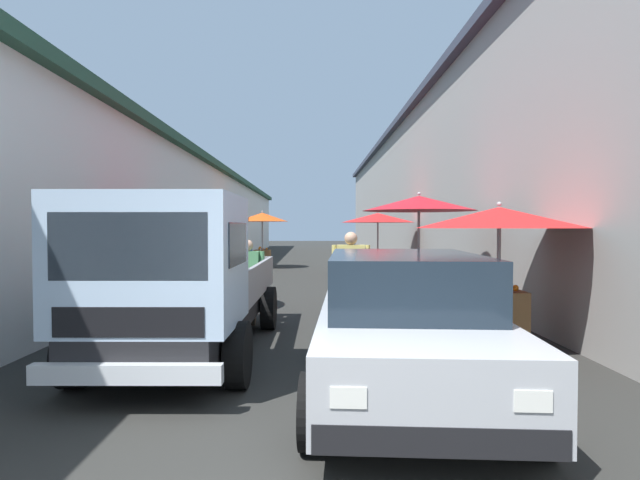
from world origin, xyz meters
The scene contains 13 objects.
ground centered at (13.50, 0.00, 0.00)m, with size 90.00×90.00×0.00m, color #282826.
building_left_whitewash centered at (15.75, 7.24, 2.14)m, with size 49.80×7.50×4.26m.
building_right_concrete centered at (15.75, -7.24, 3.13)m, with size 49.80×7.50×6.24m.
fruit_stall_near_left centered at (7.66, -2.22, 1.87)m, with size 2.28×2.28×2.43m.
fruit_stall_far_right centered at (4.77, -2.76, 1.51)m, with size 2.33×2.33×2.09m.
fruit_stall_far_left centered at (14.92, -2.37, 1.70)m, with size 2.54×2.54×2.29m.
fruit_stall_mid_lane centered at (7.84, 2.62, 1.90)m, with size 2.55×2.55×2.38m.
fruit_stall_near_right centered at (18.45, 2.02, 1.82)m, with size 2.15×2.15×2.40m.
hatchback_car centered at (2.82, -1.07, 0.74)m, with size 4.02×2.14×1.45m.
delivery_truck centered at (3.70, 1.55, 1.04)m, with size 4.95×2.03×2.08m.
vendor_by_crates centered at (6.43, 1.05, 0.86)m, with size 0.26×0.61×1.51m.
vendor_in_shade centered at (6.17, -0.76, 0.95)m, with size 0.23×0.65×1.65m.
parked_scooter centered at (15.06, 2.39, 0.45)m, with size 1.67×0.56×1.14m.
Camera 1 is at (-2.30, -0.12, 1.74)m, focal length 27.89 mm.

